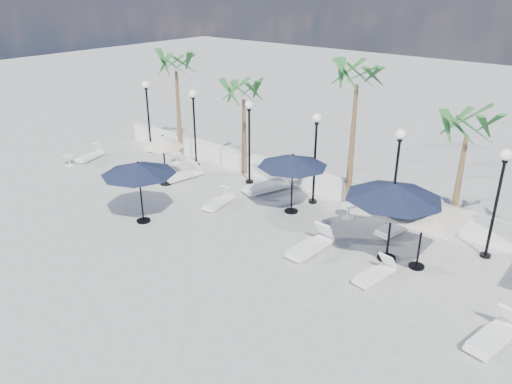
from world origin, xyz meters
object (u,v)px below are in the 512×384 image
Objects in this scene: lounger_5 at (395,226)px; parasol_navy_left at (138,169)px; lounger_0 at (90,155)px; parasol_navy_mid at (293,161)px; parasol_cream_sq_b at (426,204)px; lounger_2 at (219,201)px; lounger_3 at (311,245)px; lounger_4 at (267,186)px; lounger_1 at (184,174)px; parasol_cream_small at (163,142)px; parasol_navy_right at (394,191)px; lounger_7 at (494,335)px; lounger_6 at (375,273)px.

lounger_5 is 9.80m from parasol_navy_left.
lounger_0 is at bearing -161.78° from lounger_5.
parasol_navy_mid is 0.57× the size of parasol_cream_sq_b.
lounger_0 reaches higher than lounger_2.
lounger_0 is at bearing -172.76° from parasol_navy_mid.
lounger_4 is (-4.47, 3.23, 0.02)m from lounger_3.
lounger_4 is at bearing -170.90° from lounger_5.
lounger_1 is at bearing 151.39° from lounger_2.
lounger_4 is at bearing 28.67° from parasol_cream_small.
parasol_navy_right reaches higher than parasol_navy_mid.
lounger_5 is (15.83, 2.53, 0.01)m from lounger_0.
lounger_4 is 0.97× the size of parasol_cream_small.
lounger_1 is 10.91m from parasol_navy_right.
parasol_cream_sq_b is at bearing -5.26° from lounger_2.
lounger_1 is at bearing -179.76° from lounger_7.
lounger_4 is (9.76, 2.54, 0.06)m from lounger_0.
lounger_6 is 0.34× the size of parasol_cream_sq_b.
lounger_0 reaches higher than lounger_6.
lounger_7 is (3.77, -0.76, 0.04)m from lounger_6.
lounger_0 is at bearing -179.99° from lounger_3.
lounger_6 is at bearing -6.96° from lounger_4.
lounger_7 is at bearing -2.19° from lounger_4.
parasol_navy_left is 1.01× the size of parasol_navy_mid.
parasol_navy_right is (8.57, 3.41, 0.29)m from parasol_navy_left.
lounger_1 is 14.95m from lounger_7.
lounger_0 is at bearing -178.12° from parasol_navy_right.
parasol_navy_mid is at bearing 11.84° from lounger_1.
lounger_7 is at bearing -21.68° from lounger_0.
lounger_5 is 6.23m from lounger_7.
lounger_0 is 5.90m from parasol_cream_small.
parasol_cream_small reaches higher than lounger_1.
parasol_navy_right reaches higher than lounger_3.
lounger_2 is 0.62× the size of parasol_navy_left.
lounger_0 is 0.77× the size of parasol_cream_small.
lounger_0 is 0.80× the size of lounger_4.
lounger_7 is at bearing -17.88° from lounger_2.
lounger_0 is at bearing -146.59° from lounger_4.
lounger_1 is 0.92× the size of lounger_3.
lounger_7 reaches higher than lounger_0.
parasol_navy_right is (0.64, -1.99, 2.25)m from lounger_5.
lounger_7 is at bearing -36.92° from parasol_cream_sq_b.
lounger_7 is (10.74, -4.13, -0.03)m from lounger_4.
parasol_navy_right reaches higher than lounger_5.
lounger_5 is at bearing 10.78° from lounger_2.
lounger_2 reaches higher than lounger_6.
parasol_navy_mid reaches higher than parasol_cream_sq_b.
lounger_5 is (6.07, -0.00, -0.04)m from lounger_4.
lounger_5 is 3.08m from parasol_navy_right.
lounger_5 reaches higher than lounger_2.
parasol_navy_right is (10.66, -0.67, 2.25)m from lounger_1.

